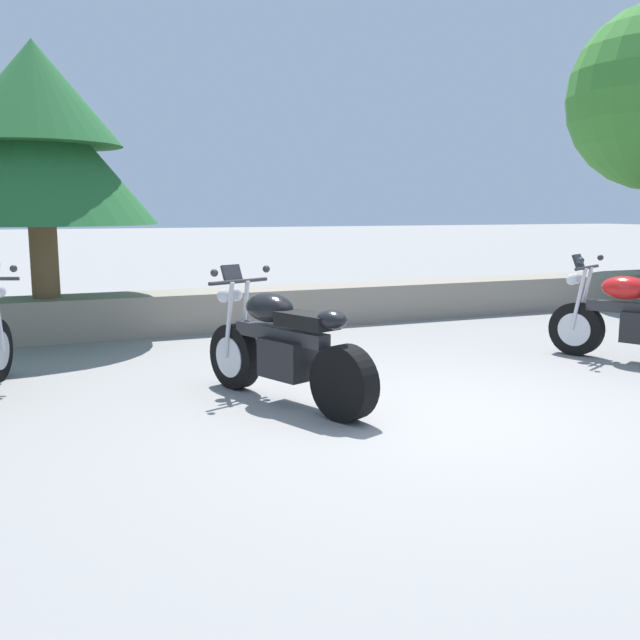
{
  "coord_description": "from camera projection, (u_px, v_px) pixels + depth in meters",
  "views": [
    {
      "loc": [
        -3.02,
        -4.88,
        1.69
      ],
      "look_at": [
        -0.55,
        1.2,
        0.65
      ],
      "focal_mm": 39.3,
      "sensor_mm": 36.0,
      "label": 1
    }
  ],
  "objects": [
    {
      "name": "ground_plane",
      "position": [
        435.0,
        414.0,
        5.85
      ],
      "size": [
        120.0,
        120.0,
        0.0
      ],
      "primitive_type": "plane",
      "color": "gray"
    },
    {
      "name": "pine_tree_mid_left",
      "position": [
        37.0,
        137.0,
        8.8
      ],
      "size": [
        2.92,
        2.92,
        3.23
      ],
      "color": "brown",
      "rests_on": "stone_wall"
    },
    {
      "name": "motorcycle_black_centre",
      "position": [
        283.0,
        348.0,
        6.12
      ],
      "size": [
        1.02,
        1.97,
        1.18
      ],
      "color": "black",
      "rests_on": "ground"
    },
    {
      "name": "motorcycle_red_far_right",
      "position": [
        640.0,
        320.0,
        7.69
      ],
      "size": [
        1.14,
        1.91,
        1.18
      ],
      "color": "black",
      "rests_on": "ground"
    },
    {
      "name": "stone_wall",
      "position": [
        262.0,
        307.0,
        10.2
      ],
      "size": [
        36.0,
        0.8,
        0.55
      ],
      "primitive_type": "cube",
      "color": "gray",
      "rests_on": "ground"
    }
  ]
}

